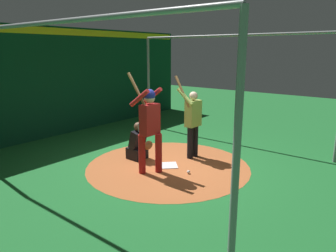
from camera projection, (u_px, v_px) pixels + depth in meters
ground_plane at (168, 166)px, 7.25m from camera, size 27.50×27.50×0.00m
dirt_circle at (168, 166)px, 7.25m from camera, size 3.74×3.74×0.01m
home_plate at (168, 165)px, 7.25m from camera, size 0.59×0.59×0.01m
batter at (149, 123)px, 6.60m from camera, size 0.68×0.49×2.16m
catcher at (138, 145)px, 7.64m from camera, size 0.58×0.40×0.93m
visitor at (193, 120)px, 7.62m from camera, size 0.55×0.50×2.02m
back_wall at (53, 82)px, 9.56m from camera, size 0.22×11.50×3.30m
cage_frame at (168, 72)px, 6.74m from camera, size 6.01×5.44×3.04m
baseball_0 at (189, 172)px, 6.77m from camera, size 0.07×0.07×0.07m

